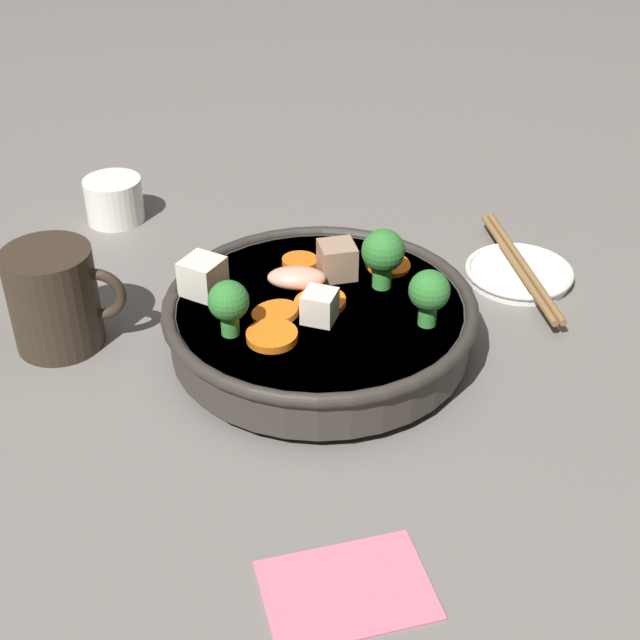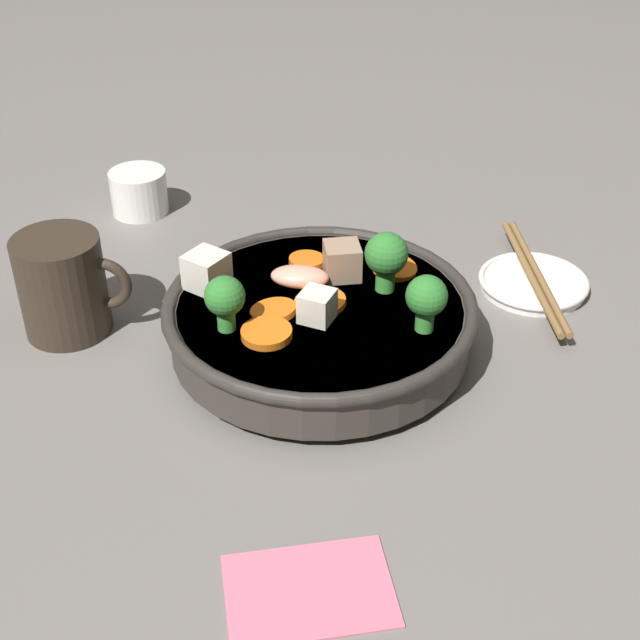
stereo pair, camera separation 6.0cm
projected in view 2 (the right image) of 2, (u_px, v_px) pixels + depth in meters
The scene contains 7 objects.
ground_plane at pixel (320, 351), 0.80m from camera, with size 3.00×3.00×0.00m, color slate.
stirfry_bowl at pixel (320, 317), 0.78m from camera, with size 0.28×0.28×0.11m.
side_saucer at pixel (533, 283), 0.89m from camera, with size 0.11×0.11×0.01m.
tea_cup at pixel (139, 192), 1.02m from camera, with size 0.06×0.06×0.05m.
dark_mug at pixel (64, 286), 0.81m from camera, with size 0.10×0.08×0.09m.
napkin at pixel (309, 590), 0.58m from camera, with size 0.13×0.10×0.00m.
chopsticks_pair at pixel (534, 275), 0.88m from camera, with size 0.05×0.21×0.01m.
Camera 2 is at (0.07, -0.65, 0.47)m, focal length 50.00 mm.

